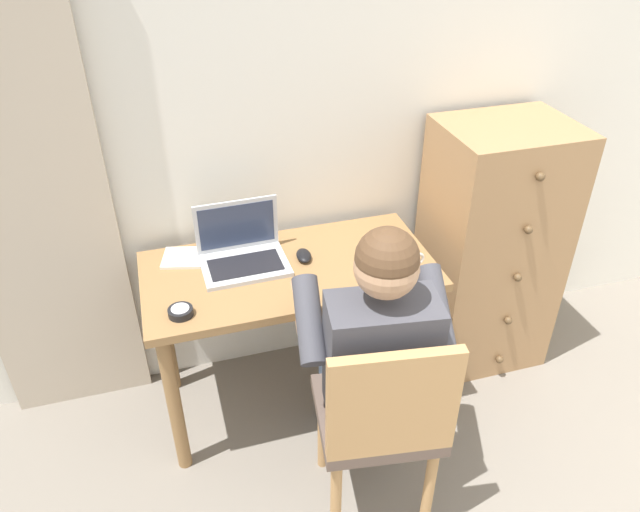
# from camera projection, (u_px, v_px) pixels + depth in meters

# --- Properties ---
(wall_back) EXTENTS (4.80, 0.05, 2.50)m
(wall_back) POSITION_uv_depth(u_px,v_px,m) (377.00, 101.00, 2.53)
(wall_back) COLOR silver
(wall_back) RESTS_ON ground_plane
(curtain_panel) EXTENTS (0.58, 0.03, 2.24)m
(curtain_panel) POSITION_uv_depth(u_px,v_px,m) (24.00, 179.00, 2.22)
(curtain_panel) COLOR #BCAD99
(curtain_panel) RESTS_ON ground_plane
(desk) EXTENTS (1.16, 0.58, 0.73)m
(desk) POSITION_uv_depth(u_px,v_px,m) (290.00, 291.00, 2.48)
(desk) COLOR olive
(desk) RESTS_ON ground_plane
(dresser) EXTENTS (0.56, 0.48, 1.20)m
(dresser) POSITION_uv_depth(u_px,v_px,m) (490.00, 249.00, 2.78)
(dresser) COLOR #9E754C
(dresser) RESTS_ON ground_plane
(chair) EXTENTS (0.47, 0.46, 0.90)m
(chair) POSITION_uv_depth(u_px,v_px,m) (382.00, 418.00, 2.06)
(chair) COLOR brown
(chair) RESTS_ON ground_plane
(person_seated) EXTENTS (0.58, 0.62, 1.22)m
(person_seated) POSITION_uv_depth(u_px,v_px,m) (372.00, 342.00, 2.11)
(person_seated) COLOR #6B84AD
(person_seated) RESTS_ON ground_plane
(laptop) EXTENTS (0.35, 0.26, 0.24)m
(laptop) POSITION_uv_depth(u_px,v_px,m) (242.00, 251.00, 2.42)
(laptop) COLOR #B7BABF
(laptop) RESTS_ON desk
(computer_mouse) EXTENTS (0.07, 0.11, 0.03)m
(computer_mouse) POSITION_uv_depth(u_px,v_px,m) (304.00, 256.00, 2.46)
(computer_mouse) COLOR black
(computer_mouse) RESTS_ON desk
(desk_clock) EXTENTS (0.09, 0.09, 0.03)m
(desk_clock) POSITION_uv_depth(u_px,v_px,m) (181.00, 312.00, 2.16)
(desk_clock) COLOR black
(desk_clock) RESTS_ON desk
(notebook_pad) EXTENTS (0.24, 0.20, 0.01)m
(notebook_pad) POSITION_uv_depth(u_px,v_px,m) (189.00, 258.00, 2.47)
(notebook_pad) COLOR silver
(notebook_pad) RESTS_ON desk
(coffee_mug) EXTENTS (0.12, 0.08, 0.09)m
(coffee_mug) POSITION_uv_depth(u_px,v_px,m) (407.00, 262.00, 2.37)
(coffee_mug) COLOR silver
(coffee_mug) RESTS_ON desk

